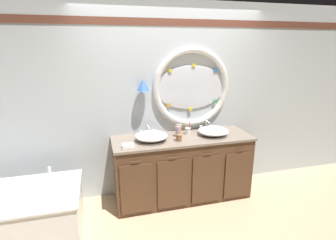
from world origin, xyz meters
The scene contains 12 objects.
ground_plane centered at (0.00, 0.00, 0.00)m, with size 14.00×14.00×0.00m, color tan.
back_wall_assembly centered at (0.02, 0.58, 1.32)m, with size 6.40×0.26×2.60m.
vanity_counter centered at (0.06, 0.25, 0.44)m, with size 1.84×0.64×0.87m.
bathtub centered at (-2.00, -0.14, 0.34)m, with size 1.53×0.85×0.67m.
sink_basin_left centered at (-0.36, 0.22, 0.94)m, with size 0.41×0.41×0.13m.
sink_basin_right centered at (0.49, 0.22, 0.93)m, with size 0.41×0.41×0.12m.
faucet_set_left centered at (-0.36, 0.47, 0.93)m, with size 0.23×0.14×0.14m.
faucet_set_right centered at (0.49, 0.47, 0.93)m, with size 0.21×0.14×0.14m.
toothbrush_holder_left centered at (-0.02, 0.13, 0.92)m, with size 0.09×0.09×0.22m.
toothbrush_holder_right centered at (0.17, 0.35, 0.93)m, with size 0.08×0.08×0.22m.
soap_dispenser centered at (0.01, 0.30, 0.95)m, with size 0.07×0.07×0.17m.
folded_hand_towel centered at (-0.67, 0.06, 0.89)m, with size 0.14×0.12×0.05m.
Camera 1 is at (-0.99, -2.89, 2.04)m, focal length 28.42 mm.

